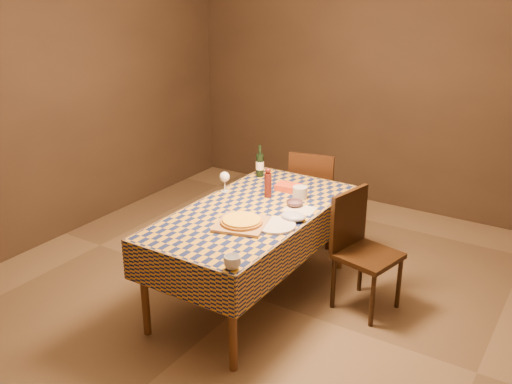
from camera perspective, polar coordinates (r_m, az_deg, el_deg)
room at (r=4.17m, az=-0.37°, el=5.57°), size 5.00×5.10×2.70m
dining_table at (r=4.39m, az=-0.35°, el=-2.71°), size 0.94×1.84×0.77m
cutting_board at (r=4.09m, az=-1.44°, el=-3.23°), size 0.43×0.43×0.02m
pizza at (r=4.08m, az=-1.44°, el=-2.91°), size 0.38×0.38×0.03m
pepper_mill at (r=4.57m, az=1.20°, el=0.86°), size 0.08×0.08×0.24m
bowl at (r=4.43m, az=3.87°, el=-1.16°), size 0.15×0.15×0.04m
wine_glass at (r=4.69m, az=-3.17°, el=1.45°), size 0.09×0.09×0.17m
wine_bottle at (r=5.05m, az=0.39°, el=2.76°), size 0.09×0.09×0.29m
deli_tub at (r=4.57m, az=4.42°, el=-0.06°), size 0.14×0.14×0.10m
takeout_container at (r=4.75m, az=3.27°, el=0.48°), size 0.21×0.16×0.05m
white_plate at (r=4.08m, az=1.94°, el=-3.35°), size 0.30×0.30×0.02m
tumbler at (r=3.51m, az=-2.39°, el=-7.05°), size 0.12×0.12×0.09m
flour_patch at (r=4.38m, az=4.42°, el=-1.73°), size 0.25×0.20×0.00m
flour_bag at (r=4.18m, az=3.74°, el=-2.45°), size 0.23×0.20×0.06m
chair_far at (r=5.42m, az=5.76°, el=-0.02°), size 0.50×0.50×0.93m
chair_right at (r=4.45m, az=10.33°, el=-5.13°), size 0.51×0.50×0.93m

